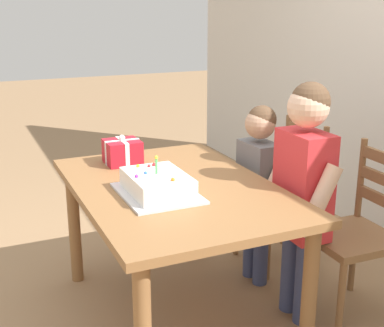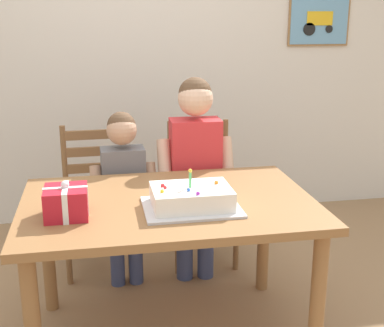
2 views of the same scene
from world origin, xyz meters
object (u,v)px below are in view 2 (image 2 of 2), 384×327
(dining_table, at_px, (169,219))
(chair_left, at_px, (96,198))
(chair_right, at_px, (201,191))
(child_younger, at_px, (124,183))
(child_older, at_px, (195,161))
(birthday_cake, at_px, (191,198))
(gift_box_red_large, at_px, (66,202))

(dining_table, height_order, chair_left, chair_left)
(chair_right, distance_m, child_younger, 0.63)
(dining_table, relative_size, child_older, 1.11)
(birthday_cake, height_order, child_older, child_older)
(gift_box_red_large, height_order, chair_left, chair_left)
(dining_table, bearing_deg, chair_left, 111.08)
(birthday_cake, relative_size, child_younger, 0.41)
(birthday_cake, distance_m, child_younger, 0.78)
(child_older, bearing_deg, dining_table, -112.48)
(gift_box_red_large, height_order, child_older, child_older)
(child_older, xyz_separation_m, child_younger, (-0.43, 0.00, -0.11))
(child_older, bearing_deg, child_younger, 179.94)
(birthday_cake, relative_size, gift_box_red_large, 2.24)
(birthday_cake, bearing_deg, child_older, 77.65)
(child_older, bearing_deg, gift_box_red_large, -134.95)
(dining_table, distance_m, chair_left, 0.98)
(dining_table, distance_m, child_older, 0.66)
(dining_table, bearing_deg, child_younger, 106.84)
(child_older, bearing_deg, chair_right, 71.72)
(chair_right, bearing_deg, birthday_cake, -104.13)
(dining_table, height_order, child_younger, child_younger)
(child_younger, bearing_deg, child_older, -0.06)
(dining_table, bearing_deg, chair_right, 68.89)
(chair_right, xyz_separation_m, child_younger, (-0.53, -0.30, 0.19))
(gift_box_red_large, xyz_separation_m, child_older, (0.72, 0.72, -0.05))
(chair_left, bearing_deg, dining_table, -68.92)
(birthday_cake, relative_size, child_older, 0.35)
(chair_left, relative_size, child_older, 0.73)
(chair_left, height_order, chair_right, same)
(birthday_cake, xyz_separation_m, chair_right, (0.26, 1.02, -0.33))
(chair_left, bearing_deg, child_older, -26.76)
(gift_box_red_large, height_order, chair_right, chair_right)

